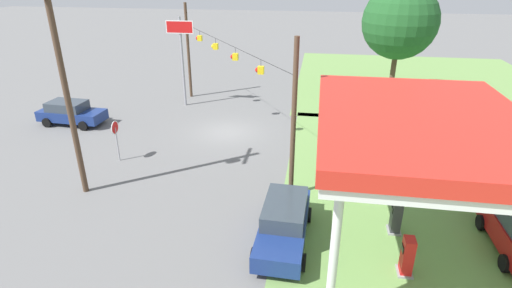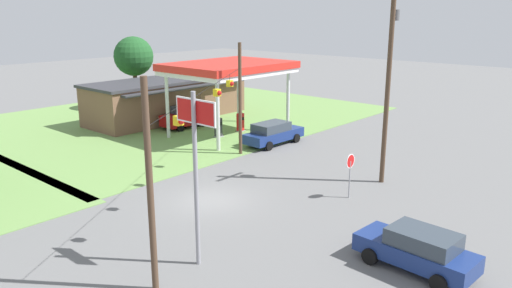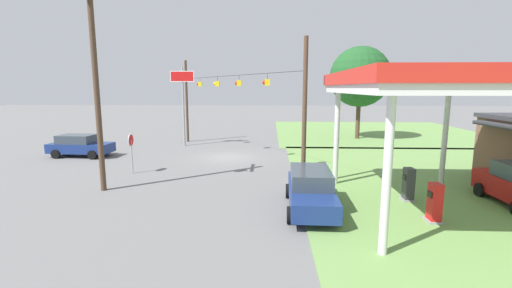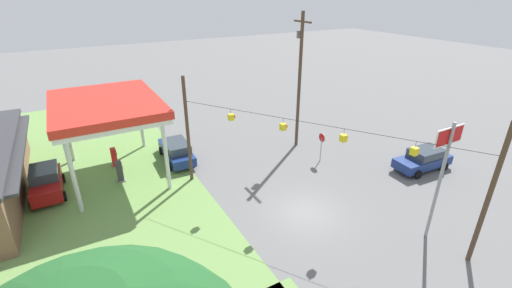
{
  "view_description": "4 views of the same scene",
  "coord_description": "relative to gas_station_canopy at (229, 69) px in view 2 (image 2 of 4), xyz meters",
  "views": [
    {
      "loc": [
        25.01,
        6.02,
        10.67
      ],
      "look_at": [
        4.48,
        2.73,
        1.29
      ],
      "focal_mm": 28.0,
      "sensor_mm": 36.0,
      "label": 1
    },
    {
      "loc": [
        -17.38,
        -18.68,
        9.97
      ],
      "look_at": [
        4.27,
        0.57,
        2.2
      ],
      "focal_mm": 35.0,
      "sensor_mm": 36.0,
      "label": 2
    },
    {
      "loc": [
        25.71,
        3.23,
        5.27
      ],
      "look_at": [
        2.03,
        2.2,
        1.38
      ],
      "focal_mm": 24.0,
      "sensor_mm": 36.0,
      "label": 3
    },
    {
      "loc": [
        -14.27,
        11.65,
        13.19
      ],
      "look_at": [
        5.68,
        0.52,
        2.69
      ],
      "focal_mm": 24.0,
      "sensor_mm": 36.0,
      "label": 4
    }
  ],
  "objects": [
    {
      "name": "ground_plane",
      "position": [
        -11.23,
        -9.69,
        -5.43
      ],
      "size": [
        160.0,
        160.0,
        0.0
      ],
      "primitive_type": "plane",
      "color": "slate"
    },
    {
      "name": "grass_verge_station_corner",
      "position": [
        2.0,
        8.9,
        -5.41
      ],
      "size": [
        36.0,
        28.0,
        0.04
      ],
      "primitive_type": "cube",
      "color": "#6B934C",
      "rests_on": "ground"
    },
    {
      "name": "gas_station_canopy",
      "position": [
        0.0,
        0.0,
        0.0
      ],
      "size": [
        9.6,
        7.16,
        5.95
      ],
      "color": "silver",
      "rests_on": "ground"
    },
    {
      "name": "gas_station_store",
      "position": [
        0.72,
        8.89,
        -3.53
      ],
      "size": [
        15.67,
        6.36,
        3.78
      ],
      "color": "brown",
      "rests_on": "ground"
    },
    {
      "name": "fuel_pump_near",
      "position": [
        -1.3,
        -0.0,
        -4.68
      ],
      "size": [
        0.71,
        0.56,
        1.59
      ],
      "color": "gray",
      "rests_on": "ground"
    },
    {
      "name": "fuel_pump_far",
      "position": [
        1.3,
        -0.0,
        -4.68
      ],
      "size": [
        0.71,
        0.56,
        1.59
      ],
      "color": "gray",
      "rests_on": "ground"
    },
    {
      "name": "car_at_pumps_front",
      "position": [
        -0.03,
        -4.7,
        -4.53
      ],
      "size": [
        5.22,
        2.22,
        1.74
      ],
      "rotation": [
        0.0,
        0.0,
        -0.03
      ],
      "color": "navy",
      "rests_on": "ground"
    },
    {
      "name": "car_at_pumps_rear",
      "position": [
        -0.71,
        4.7,
        -4.43
      ],
      "size": [
        4.32,
        2.15,
        1.97
      ],
      "rotation": [
        0.0,
        0.0,
        3.13
      ],
      "color": "#AD1414",
      "rests_on": "ground"
    },
    {
      "name": "car_on_crossroad",
      "position": [
        -11.01,
        -21.25,
        -4.55
      ],
      "size": [
        2.32,
        4.8,
        1.7
      ],
      "rotation": [
        0.0,
        0.0,
        1.51
      ],
      "color": "navy",
      "rests_on": "ground"
    },
    {
      "name": "stop_sign_roadside",
      "position": [
        -5.96,
        -15.07,
        -3.62
      ],
      "size": [
        0.8,
        0.08,
        2.5
      ],
      "rotation": [
        0.0,
        0.0,
        3.14
      ],
      "color": "#99999E",
      "rests_on": "ground"
    },
    {
      "name": "stop_sign_overhead",
      "position": [
        -16.4,
        -14.43,
        -0.47
      ],
      "size": [
        0.22,
        2.16,
        7.08
      ],
      "color": "gray",
      "rests_on": "ground"
    },
    {
      "name": "utility_pole_main",
      "position": [
        -2.35,
        -15.15,
        0.96
      ],
      "size": [
        2.2,
        0.44,
        11.53
      ],
      "color": "#4C3828",
      "rests_on": "ground"
    },
    {
      "name": "signal_span_gantry",
      "position": [
        -11.23,
        -9.71,
        -1.11
      ],
      "size": [
        15.39,
        10.24,
        7.89
      ],
      "color": "#4C3828",
      "rests_on": "ground"
    },
    {
      "name": "tree_behind_station",
      "position": [
        1.55,
        15.2,
        -0.01
      ],
      "size": [
        4.01,
        4.01,
        7.46
      ],
      "color": "#4C3828",
      "rests_on": "ground"
    }
  ]
}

